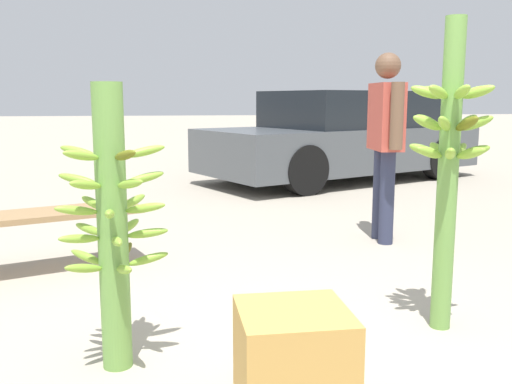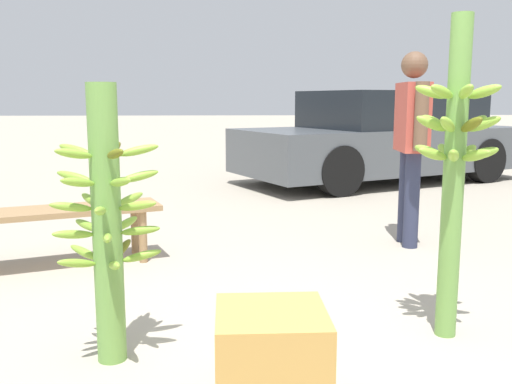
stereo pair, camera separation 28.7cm
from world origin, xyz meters
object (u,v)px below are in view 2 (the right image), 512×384
at_px(market_bench, 47,217).
at_px(banana_stalk_center, 454,162).
at_px(parked_car, 383,138).
at_px(vendor_person, 412,133).
at_px(produce_crate, 271,363).
at_px(banana_stalk_left, 107,221).

bearing_deg(market_bench, banana_stalk_center, -49.51).
bearing_deg(parked_car, vendor_person, 143.10).
bearing_deg(produce_crate, parked_car, 71.04).
bearing_deg(market_bench, banana_stalk_left, -84.61).
height_order(parked_car, produce_crate, parked_car).
relative_size(banana_stalk_center, vendor_person, 1.02).
distance_m(banana_stalk_left, produce_crate, 0.96).
relative_size(vendor_person, parked_car, 0.35).
height_order(vendor_person, produce_crate, vendor_person).
relative_size(banana_stalk_left, parked_car, 0.28).
relative_size(vendor_person, produce_crate, 3.78).
height_order(banana_stalk_left, market_bench, banana_stalk_left).
relative_size(banana_stalk_left, market_bench, 0.78).
distance_m(vendor_person, produce_crate, 2.92).
bearing_deg(market_bench, produce_crate, -75.18).
xyz_separation_m(banana_stalk_left, produce_crate, (0.69, -0.50, -0.44)).
distance_m(banana_stalk_center, parked_car, 5.56).
distance_m(parked_car, produce_crate, 6.49).
bearing_deg(vendor_person, parked_car, -8.02).
bearing_deg(produce_crate, vendor_person, 62.16).
xyz_separation_m(vendor_person, parked_car, (0.78, 3.62, -0.29)).
height_order(market_bench, parked_car, parked_car).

